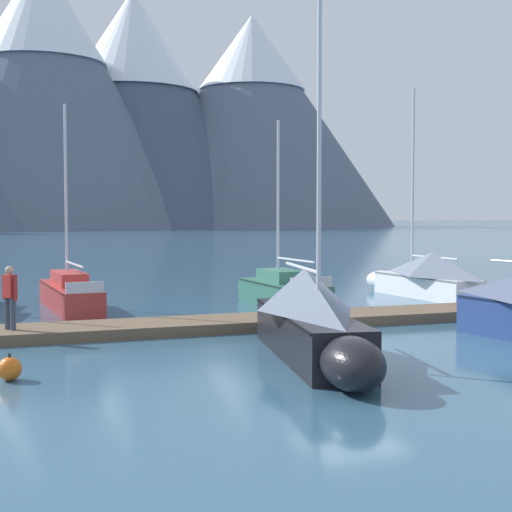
{
  "coord_description": "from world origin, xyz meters",
  "views": [
    {
      "loc": [
        -9.57,
        -16.16,
        3.33
      ],
      "look_at": [
        0.0,
        6.0,
        2.0
      ],
      "focal_mm": 52.31,
      "sensor_mm": 36.0,
      "label": 1
    }
  ],
  "objects_px": {
    "sailboat_far_berth": "(278,289)",
    "person_on_dock": "(10,294)",
    "sailboat_mid_dock_port": "(68,292)",
    "sailboat_mid_dock_starboard": "(311,317)",
    "mooring_buoy_channel_marker": "(10,369)",
    "sailboat_end_of_dock": "(423,275)"
  },
  "relations": [
    {
      "from": "sailboat_mid_dock_port",
      "to": "sailboat_mid_dock_starboard",
      "type": "distance_m",
      "value": 12.59
    },
    {
      "from": "sailboat_mid_dock_port",
      "to": "mooring_buoy_channel_marker",
      "type": "xyz_separation_m",
      "value": [
        -3.02,
        -11.6,
        -0.31
      ]
    },
    {
      "from": "sailboat_mid_dock_starboard",
      "to": "person_on_dock",
      "type": "height_order",
      "value": "sailboat_mid_dock_starboard"
    },
    {
      "from": "sailboat_mid_dock_starboard",
      "to": "sailboat_end_of_dock",
      "type": "height_order",
      "value": "sailboat_end_of_dock"
    },
    {
      "from": "sailboat_mid_dock_port",
      "to": "person_on_dock",
      "type": "xyz_separation_m",
      "value": [
        -2.56,
        -6.65,
        0.71
      ]
    },
    {
      "from": "sailboat_mid_dock_port",
      "to": "sailboat_far_berth",
      "type": "bearing_deg",
      "value": -13.86
    },
    {
      "from": "sailboat_mid_dock_starboard",
      "to": "person_on_dock",
      "type": "relative_size",
      "value": 4.97
    },
    {
      "from": "sailboat_mid_dock_port",
      "to": "sailboat_end_of_dock",
      "type": "bearing_deg",
      "value": -8.97
    },
    {
      "from": "sailboat_end_of_dock",
      "to": "sailboat_mid_dock_starboard",
      "type": "bearing_deg",
      "value": -136.12
    },
    {
      "from": "sailboat_mid_dock_starboard",
      "to": "sailboat_end_of_dock",
      "type": "relative_size",
      "value": 0.99
    },
    {
      "from": "sailboat_mid_dock_port",
      "to": "mooring_buoy_channel_marker",
      "type": "relative_size",
      "value": 13.01
    },
    {
      "from": "sailboat_far_berth",
      "to": "person_on_dock",
      "type": "xyz_separation_m",
      "value": [
        -10.07,
        -4.79,
        0.72
      ]
    },
    {
      "from": "sailboat_mid_dock_port",
      "to": "sailboat_mid_dock_starboard",
      "type": "bearing_deg",
      "value": -73.54
    },
    {
      "from": "mooring_buoy_channel_marker",
      "to": "person_on_dock",
      "type": "bearing_deg",
      "value": 84.68
    },
    {
      "from": "sailboat_mid_dock_starboard",
      "to": "sailboat_end_of_dock",
      "type": "bearing_deg",
      "value": 43.88
    },
    {
      "from": "sailboat_mid_dock_starboard",
      "to": "sailboat_far_berth",
      "type": "distance_m",
      "value": 10.96
    },
    {
      "from": "sailboat_mid_dock_port",
      "to": "sailboat_end_of_dock",
      "type": "xyz_separation_m",
      "value": [
        13.84,
        -2.19,
        0.33
      ]
    },
    {
      "from": "sailboat_end_of_dock",
      "to": "person_on_dock",
      "type": "xyz_separation_m",
      "value": [
        -16.4,
        -4.46,
        0.38
      ]
    },
    {
      "from": "sailboat_mid_dock_port",
      "to": "sailboat_far_berth",
      "type": "distance_m",
      "value": 7.73
    },
    {
      "from": "sailboat_mid_dock_starboard",
      "to": "sailboat_far_berth",
      "type": "bearing_deg",
      "value": 68.89
    },
    {
      "from": "sailboat_end_of_dock",
      "to": "sailboat_far_berth",
      "type": "bearing_deg",
      "value": 176.99
    },
    {
      "from": "sailboat_end_of_dock",
      "to": "person_on_dock",
      "type": "height_order",
      "value": "sailboat_end_of_dock"
    }
  ]
}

